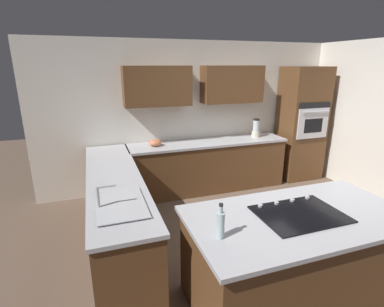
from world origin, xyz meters
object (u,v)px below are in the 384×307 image
Objects in this scene: wall_oven at (301,124)px; oil_bottle at (220,224)px; cooktop at (299,214)px; sink_unit at (120,204)px; blender at (256,129)px; mixing_bowl at (155,143)px.

oil_bottle is at bearing 43.16° from wall_oven.
oil_bottle is (2.99, 2.81, -0.06)m from wall_oven.
sink_unit is at bearing -24.71° from cooktop.
sink_unit is 3.36m from blender.
sink_unit is 3.31× the size of mixing_bowl.
wall_oven reaches higher than sink_unit.
blender reaches higher than mixing_bowl.
blender is at bearing -0.96° from wall_oven.
wall_oven is 3.46m from cooktop.
wall_oven reaches higher than oil_bottle.
blender reaches higher than cooktop.
blender is at bearing 180.00° from mixing_bowl.
blender is (1.00, -0.02, -0.04)m from wall_oven.
cooktop is at bearing 155.29° from sink_unit.
mixing_bowl is 2.82m from oil_bottle.
wall_oven is at bearing -136.84° from oil_bottle.
cooktop is 2.96m from blender.
wall_oven is 2.85× the size of cooktop.
blender is at bearing -125.21° from oil_bottle.
oil_bottle is (0.83, 0.11, 0.11)m from cooktop.
blender is 1.63× the size of mixing_bowl.
oil_bottle is (-0.69, 0.81, 0.10)m from sink_unit.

